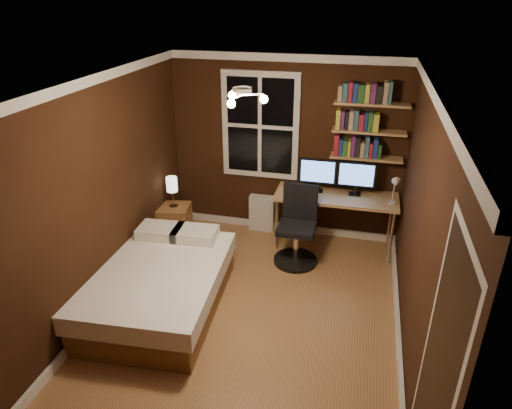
% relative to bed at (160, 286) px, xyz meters
% --- Properties ---
extents(floor, '(4.20, 4.20, 0.00)m').
position_rel_bed_xyz_m(floor, '(1.00, 0.01, -0.27)').
color(floor, brown).
rests_on(floor, ground).
extents(wall_back, '(3.20, 0.04, 2.50)m').
position_rel_bed_xyz_m(wall_back, '(1.00, 2.11, 0.98)').
color(wall_back, black).
rests_on(wall_back, ground).
extents(wall_left, '(0.04, 4.20, 2.50)m').
position_rel_bed_xyz_m(wall_left, '(-0.60, 0.01, 0.98)').
color(wall_left, black).
rests_on(wall_left, ground).
extents(wall_right, '(0.04, 4.20, 2.50)m').
position_rel_bed_xyz_m(wall_right, '(2.60, 0.01, 0.98)').
color(wall_right, black).
rests_on(wall_right, ground).
extents(ceiling, '(3.20, 4.20, 0.02)m').
position_rel_bed_xyz_m(ceiling, '(1.00, 0.01, 2.23)').
color(ceiling, white).
rests_on(ceiling, wall_back).
extents(window, '(1.06, 0.06, 1.46)m').
position_rel_bed_xyz_m(window, '(0.65, 2.07, 1.28)').
color(window, silver).
rests_on(window, wall_back).
extents(door, '(0.03, 0.82, 2.05)m').
position_rel_bed_xyz_m(door, '(2.59, -1.54, 0.76)').
color(door, black).
rests_on(door, ground).
extents(ceiling_fixture, '(0.44, 0.44, 0.18)m').
position_rel_bed_xyz_m(ceiling_fixture, '(1.00, -0.09, 2.13)').
color(ceiling_fixture, beige).
rests_on(ceiling_fixture, ceiling).
extents(bookshelf_lower, '(0.92, 0.22, 0.03)m').
position_rel_bed_xyz_m(bookshelf_lower, '(2.08, 1.99, 0.98)').
color(bookshelf_lower, tan).
rests_on(bookshelf_lower, wall_back).
extents(books_row_lower, '(0.66, 0.16, 0.23)m').
position_rel_bed_xyz_m(books_row_lower, '(2.08, 1.99, 1.11)').
color(books_row_lower, maroon).
rests_on(books_row_lower, bookshelf_lower).
extents(bookshelf_middle, '(0.92, 0.22, 0.03)m').
position_rel_bed_xyz_m(bookshelf_middle, '(2.08, 1.99, 1.33)').
color(bookshelf_middle, tan).
rests_on(bookshelf_middle, wall_back).
extents(books_row_middle, '(0.54, 0.16, 0.23)m').
position_rel_bed_xyz_m(books_row_middle, '(2.08, 1.99, 1.46)').
color(books_row_middle, navy).
rests_on(books_row_middle, bookshelf_middle).
extents(bookshelf_upper, '(0.92, 0.22, 0.03)m').
position_rel_bed_xyz_m(bookshelf_upper, '(2.08, 1.99, 1.68)').
color(bookshelf_upper, tan).
rests_on(bookshelf_upper, wall_back).
extents(books_row_upper, '(0.60, 0.16, 0.23)m').
position_rel_bed_xyz_m(books_row_upper, '(2.08, 1.99, 1.81)').
color(books_row_upper, '#255627').
rests_on(books_row_upper, bookshelf_upper).
extents(bed, '(1.46, 1.94, 0.63)m').
position_rel_bed_xyz_m(bed, '(0.00, 0.00, 0.00)').
color(bed, brown).
rests_on(bed, ground).
extents(nightstand, '(0.47, 0.47, 0.52)m').
position_rel_bed_xyz_m(nightstand, '(-0.42, 1.43, -0.01)').
color(nightstand, brown).
rests_on(nightstand, ground).
extents(bedside_lamp, '(0.15, 0.15, 0.44)m').
position_rel_bed_xyz_m(bedside_lamp, '(-0.42, 1.43, 0.47)').
color(bedside_lamp, white).
rests_on(bedside_lamp, nightstand).
extents(radiator, '(0.36, 0.13, 0.54)m').
position_rel_bed_xyz_m(radiator, '(0.70, 2.01, -0.00)').
color(radiator, beige).
rests_on(radiator, ground).
extents(desk, '(1.61, 0.60, 0.76)m').
position_rel_bed_xyz_m(desk, '(1.75, 1.79, 0.43)').
color(desk, tan).
rests_on(desk, ground).
extents(monitor_left, '(0.49, 0.12, 0.46)m').
position_rel_bed_xyz_m(monitor_left, '(1.48, 1.87, 0.72)').
color(monitor_left, black).
rests_on(monitor_left, desk).
extents(monitor_right, '(0.49, 0.12, 0.46)m').
position_rel_bed_xyz_m(monitor_right, '(1.98, 1.87, 0.72)').
color(monitor_right, black).
rests_on(monitor_right, desk).
extents(desk_lamp, '(0.14, 0.32, 0.44)m').
position_rel_bed_xyz_m(desk_lamp, '(2.46, 1.63, 0.71)').
color(desk_lamp, silver).
rests_on(desk_lamp, desk).
extents(office_chair, '(0.56, 0.56, 1.02)m').
position_rel_bed_xyz_m(office_chair, '(1.32, 1.30, 0.12)').
color(office_chair, black).
rests_on(office_chair, ground).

